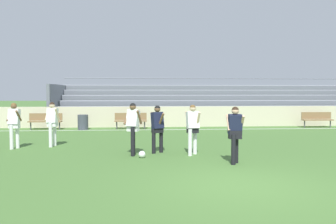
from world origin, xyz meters
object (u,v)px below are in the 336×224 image
(player_dark_wide_right, at_px, (157,125))
(player_white_deep_cover, at_px, (133,124))
(bleacher_stand, at_px, (215,102))
(trash_bin, at_px, (83,122))
(bench_near_bin, at_px, (131,119))
(player_dark_pressing_high, at_px, (235,130))
(soccer_ball, at_px, (142,154))
(bench_far_left, at_px, (317,118))
(player_white_challenging, at_px, (193,125))
(player_white_dropping_back, at_px, (52,120))
(player_white_overlapping, at_px, (14,121))
(bench_far_right, at_px, (45,120))

(player_dark_wide_right, xyz_separation_m, player_white_deep_cover, (-0.82, -0.37, 0.07))
(bleacher_stand, distance_m, trash_bin, 9.47)
(bench_near_bin, bearing_deg, bleacher_stand, 36.42)
(player_dark_pressing_high, distance_m, soccer_ball, 3.03)
(bench_far_left, height_order, player_white_challenging, player_white_challenging)
(player_white_dropping_back, bearing_deg, player_white_overlapping, -160.59)
(bench_far_right, height_order, soccer_ball, bench_far_right)
(player_dark_wide_right, relative_size, player_white_overlapping, 0.96)
(player_white_overlapping, height_order, player_white_challenging, player_white_overlapping)
(bench_far_left, relative_size, bench_near_bin, 1.00)
(bench_far_right, xyz_separation_m, player_white_deep_cover, (5.07, -8.34, 0.48))
(player_white_dropping_back, distance_m, soccer_ball, 4.36)
(player_white_overlapping, distance_m, player_dark_pressing_high, 8.02)
(player_dark_pressing_high, bearing_deg, player_dark_wide_right, 137.30)
(player_dark_pressing_high, relative_size, player_white_challenging, 1.00)
(player_white_overlapping, distance_m, player_white_challenging, 6.56)
(trash_bin, relative_size, soccer_ball, 3.75)
(bench_far_right, bearing_deg, player_white_dropping_back, -72.60)
(bleacher_stand, bearing_deg, bench_near_bin, -143.58)
(player_white_overlapping, bearing_deg, bench_far_left, 24.19)
(trash_bin, distance_m, player_white_overlapping, 6.68)
(bench_far_left, height_order, player_white_dropping_back, player_white_dropping_back)
(trash_bin, relative_size, player_dark_wide_right, 0.51)
(player_white_deep_cover, relative_size, soccer_ball, 7.81)
(player_white_challenging, bearing_deg, bleacher_stand, 74.98)
(bench_near_bin, distance_m, soccer_ball, 8.86)
(bench_far_left, distance_m, player_white_dropping_back, 15.03)
(player_white_deep_cover, bearing_deg, bench_far_left, 38.33)
(trash_bin, bearing_deg, player_dark_pressing_high, -58.63)
(player_dark_wide_right, distance_m, soccer_ball, 1.32)
(bench_far_left, bearing_deg, bench_near_bin, 180.00)
(player_white_deep_cover, relative_size, player_dark_pressing_high, 1.04)
(bench_far_right, xyz_separation_m, player_white_challenging, (7.03, -8.43, 0.44))
(bench_near_bin, xyz_separation_m, player_white_dropping_back, (-2.75, -6.25, 0.47))
(bleacher_stand, bearing_deg, bench_far_right, -158.00)
(bench_far_right, xyz_separation_m, player_dark_wide_right, (5.89, -7.96, 0.41))
(bleacher_stand, bearing_deg, player_dark_pressing_high, -99.54)
(bench_far_right, distance_m, trash_bin, 2.10)
(bench_far_left, xyz_separation_m, player_white_challenging, (-8.59, -8.43, 0.44))
(player_white_dropping_back, distance_m, player_white_challenging, 5.52)
(player_dark_pressing_high, bearing_deg, player_white_dropping_back, 148.70)
(player_white_challenging, bearing_deg, player_dark_wide_right, 157.60)
(trash_bin, height_order, player_dark_wide_right, player_dark_wide_right)
(bench_near_bin, distance_m, player_dark_wide_right, 8.06)
(player_white_deep_cover, bearing_deg, soccer_ball, -59.03)
(bench_near_bin, height_order, player_white_dropping_back, player_white_dropping_back)
(player_white_dropping_back, bearing_deg, player_dark_pressing_high, -31.30)
(bleacher_stand, xyz_separation_m, player_white_deep_cover, (-5.35, -12.54, -0.34))
(trash_bin, xyz_separation_m, player_white_dropping_back, (-0.12, -6.07, 0.60))
(trash_bin, bearing_deg, player_white_deep_cover, -69.90)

